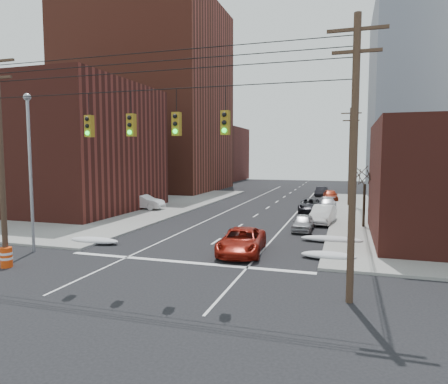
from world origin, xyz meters
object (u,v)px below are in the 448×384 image
Objects in this scene: parked_car_e at (330,195)px; construction_barrel at (6,257)px; parked_car_a at (303,223)px; parked_car_d at (328,204)px; lot_car_b at (126,200)px; parked_car_c at (311,205)px; red_pickup at (242,241)px; lot_car_a at (142,202)px; lot_car_c at (64,206)px; parked_car_b at (323,214)px; lot_car_d at (103,195)px; parked_car_f at (321,191)px.

construction_barrel is (-14.67, -36.14, -0.17)m from parked_car_e.
parked_car_a is 3.57× the size of construction_barrel.
parked_car_d is 1.06× the size of parked_car_e.
parked_car_c is at bearing -104.54° from lot_car_b.
red_pickup is at bearing -105.09° from parked_car_e.
lot_car_c is (-5.78, -4.92, -0.06)m from lot_car_a.
parked_car_b is 0.95× the size of lot_car_c.
lot_car_d reaches higher than red_pickup.
parked_car_b reaches higher than parked_car_d.
parked_car_c is 24.81m from lot_car_d.
parked_car_e is (1.48, 11.16, 0.02)m from parked_car_c.
parked_car_f is at bearing -32.51° from lot_car_d.
parked_car_a is 10.42m from parked_car_c.
red_pickup is 1.09× the size of lot_car_b.
lot_car_b is 4.64× the size of construction_barrel.
parked_car_d is 1.01× the size of lot_car_d.
parked_car_d reaches higher than construction_barrel.
parked_car_f is 26.80m from lot_car_a.
parked_car_b is (1.25, 3.87, 0.14)m from parked_car_a.
parked_car_d is 30.52m from construction_barrel.
red_pickup is 1.20× the size of lot_car_d.
lot_car_d reaches higher than parked_car_f.
lot_car_c is 18.76m from construction_barrel.
construction_barrel is at bearing -133.01° from parked_car_a.
parked_car_c reaches higher than construction_barrel.
parked_car_e reaches higher than parked_car_f.
parked_car_b is 1.06× the size of lot_car_d.
lot_car_a is 7.59m from lot_car_c.
lot_car_a reaches higher than red_pickup.
parked_car_d is 9.44m from parked_car_e.
lot_car_a is (-18.52, -5.62, 0.28)m from parked_car_d.
parked_car_a is 21.46m from lot_car_b.
parked_car_a is 0.80× the size of parked_car_b.
lot_car_a reaches higher than lot_car_b.
red_pickup is 20.65m from parked_car_d.
lot_car_d is at bearing 114.26° from construction_barrel.
lot_car_c is at bearing 149.21° from red_pickup.
parked_car_d is 15.24m from parked_car_f.
lot_car_c is (-22.70, -25.69, 0.21)m from parked_car_f.
parked_car_b is at bearing 51.27° from construction_barrel.
parked_car_f is 0.84× the size of lot_car_a.
lot_car_b reaches higher than construction_barrel.
parked_car_c is at bearing -91.39° from lot_car_c.
parked_car_d is at bearing 45.25° from parked_car_c.
parked_car_b is (3.94, 12.01, 0.04)m from red_pickup.
lot_car_a is 0.97× the size of lot_car_b.
parked_car_f is at bearing -67.25° from lot_car_b.
parked_car_f is 43.88m from construction_barrel.
construction_barrel is (-13.54, -14.57, -0.10)m from parked_car_a.
parked_car_b is 6.74m from parked_car_c.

